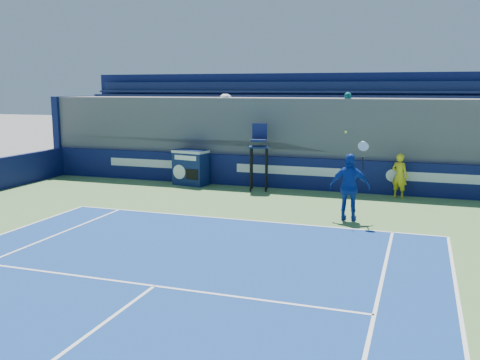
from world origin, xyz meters
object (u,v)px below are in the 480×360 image
(tennis_player, at_px, (350,187))
(ball_person, at_px, (400,176))
(umpire_chair, at_px, (259,150))
(match_clock, at_px, (191,166))

(tennis_player, bearing_deg, ball_person, 72.34)
(umpire_chair, xyz_separation_m, tennis_player, (3.78, -3.58, -0.55))
(umpire_chair, bearing_deg, tennis_player, -43.39)
(match_clock, bearing_deg, tennis_player, -29.57)
(umpire_chair, distance_m, tennis_player, 5.24)
(tennis_player, bearing_deg, umpire_chair, 136.61)
(tennis_player, bearing_deg, match_clock, 150.43)
(match_clock, relative_size, umpire_chair, 0.58)
(match_clock, xyz_separation_m, umpire_chair, (2.84, -0.18, 0.79))
(ball_person, height_order, tennis_player, tennis_player)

